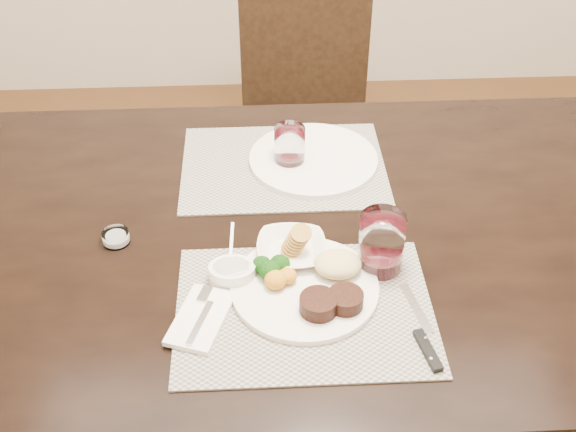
{
  "coord_description": "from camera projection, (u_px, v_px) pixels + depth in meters",
  "views": [
    {
      "loc": [
        -0.17,
        -1.13,
        1.69
      ],
      "look_at": [
        -0.11,
        -0.05,
        0.82
      ],
      "focal_mm": 45.0,
      "sensor_mm": 36.0,
      "label": 1
    }
  ],
  "objects": [
    {
      "name": "dining_table",
      "position": [
        339.0,
        257.0,
        1.53
      ],
      "size": [
        2.0,
        1.0,
        0.75
      ],
      "color": "black",
      "rests_on": "ground"
    },
    {
      "name": "chair_far",
      "position": [
        306.0,
        103.0,
        2.36
      ],
      "size": [
        0.42,
        0.42,
        0.9
      ],
      "color": "black",
      "rests_on": "ground"
    },
    {
      "name": "placemat_near",
      "position": [
        304.0,
        309.0,
        1.29
      ],
      "size": [
        0.46,
        0.34,
        0.0
      ],
      "primitive_type": "cube",
      "color": "gray",
      "rests_on": "dining_table"
    },
    {
      "name": "placemat_far",
      "position": [
        284.0,
        166.0,
        1.64
      ],
      "size": [
        0.46,
        0.34,
        0.0
      ],
      "primitive_type": "cube",
      "color": "gray",
      "rests_on": "dining_table"
    },
    {
      "name": "dinner_plate",
      "position": [
        312.0,
        285.0,
        1.32
      ],
      "size": [
        0.27,
        0.27,
        0.05
      ],
      "rotation": [
        0.0,
        0.0,
        0.38
      ],
      "color": "white",
      "rests_on": "placemat_near"
    },
    {
      "name": "napkin_fork",
      "position": [
        201.0,
        318.0,
        1.27
      ],
      "size": [
        0.13,
        0.17,
        0.01
      ],
      "rotation": [
        0.0,
        0.0,
        -0.33
      ],
      "color": "white",
      "rests_on": "placemat_near"
    },
    {
      "name": "steak_knife",
      "position": [
        425.0,
        340.0,
        1.23
      ],
      "size": [
        0.04,
        0.21,
        0.01
      ],
      "rotation": [
        0.0,
        0.0,
        0.21
      ],
      "color": "white",
      "rests_on": "placemat_near"
    },
    {
      "name": "cracker_bowl",
      "position": [
        291.0,
        250.0,
        1.39
      ],
      "size": [
        0.14,
        0.14,
        0.06
      ],
      "rotation": [
        0.0,
        0.0,
        -0.06
      ],
      "color": "white",
      "rests_on": "placemat_near"
    },
    {
      "name": "sauce_ramekin",
      "position": [
        232.0,
        272.0,
        1.34
      ],
      "size": [
        0.09,
        0.13,
        0.07
      ],
      "rotation": [
        0.0,
        0.0,
        -0.1
      ],
      "color": "white",
      "rests_on": "placemat_near"
    },
    {
      "name": "wine_glass_near",
      "position": [
        381.0,
        245.0,
        1.35
      ],
      "size": [
        0.09,
        0.09,
        0.12
      ],
      "rotation": [
        0.0,
        0.0,
        -0.36
      ],
      "color": "white",
      "rests_on": "placemat_near"
    },
    {
      "name": "far_plate",
      "position": [
        313.0,
        159.0,
        1.65
      ],
      "size": [
        0.29,
        0.29,
        0.01
      ],
      "primitive_type": "cylinder",
      "color": "white",
      "rests_on": "placemat_far"
    },
    {
      "name": "wine_glass_far",
      "position": [
        290.0,
        148.0,
        1.62
      ],
      "size": [
        0.07,
        0.07,
        0.1
      ],
      "rotation": [
        0.0,
        0.0,
        0.3
      ],
      "color": "white",
      "rests_on": "placemat_far"
    },
    {
      "name": "salt_cellar",
      "position": [
        116.0,
        238.0,
        1.43
      ],
      "size": [
        0.05,
        0.05,
        0.02
      ],
      "rotation": [
        0.0,
        0.0,
        0.26
      ],
      "color": "white",
      "rests_on": "dining_table"
    }
  ]
}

